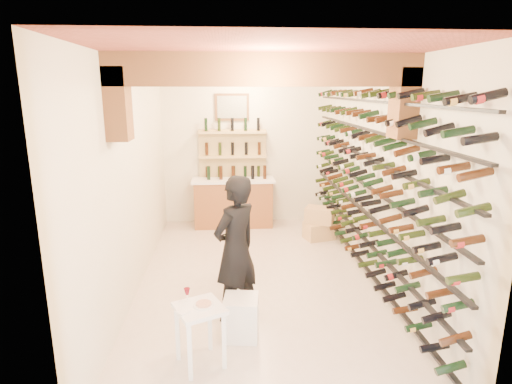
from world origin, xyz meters
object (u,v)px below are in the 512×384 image
tasting_table (200,317)px  chrome_barstool (236,253)px  person (236,249)px  crate_lower (319,231)px  back_counter (233,201)px  white_stool (241,317)px  wine_rack (362,179)px

tasting_table → chrome_barstool: tasting_table is taller
person → crate_lower: bearing=-165.5°
back_counter → person: person is taller
back_counter → white_stool: (-0.00, -4.12, -0.29)m
wine_rack → chrome_barstool: size_ratio=8.04×
white_stool → person: size_ratio=0.27×
chrome_barstool → tasting_table: bearing=-101.7°
wine_rack → back_counter: (-1.83, 2.65, -1.02)m
wine_rack → white_stool: size_ratio=11.64×
white_stool → chrome_barstool: size_ratio=0.69×
back_counter → chrome_barstool: size_ratio=2.40×
tasting_table → white_stool: 0.71m
back_counter → wine_rack: bearing=-55.3°
chrome_barstool → white_stool: bearing=-89.3°
person → crate_lower: 3.32m
tasting_table → person: 1.05m
wine_rack → white_stool: (-1.83, -1.47, -1.30)m
white_stool → wine_rack: bearing=38.7°
tasting_table → white_stool: size_ratio=1.64×
back_counter → crate_lower: (1.62, -0.93, -0.37)m
white_stool → person: bearing=96.2°
back_counter → crate_lower: 1.91m
chrome_barstool → wine_rack: bearing=-3.1°
wine_rack → chrome_barstool: wine_rack is taller
chrome_barstool → crate_lower: (1.64, 1.62, -0.25)m
tasting_table → crate_lower: bearing=35.6°
wine_rack → tasting_table: 3.16m
tasting_table → person: (0.40, 0.89, 0.38)m
white_stool → crate_lower: size_ratio=0.91×
white_stool → crate_lower: 3.58m
wine_rack → back_counter: wine_rack is taller
person → wine_rack: bearing=164.8°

